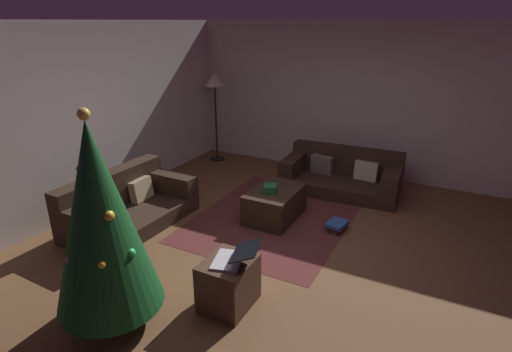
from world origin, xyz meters
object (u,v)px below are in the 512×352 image
(ottoman, at_px, (275,204))
(couch_left, at_px, (126,206))
(couch_right, at_px, (342,175))
(book_stack, at_px, (337,226))
(tv_remote, at_px, (269,187))
(gift_box, at_px, (270,189))
(corner_lamp, at_px, (215,86))
(christmas_tree, at_px, (100,219))
(side_table, at_px, (229,283))
(laptop, at_px, (235,257))

(ottoman, bearing_deg, couch_left, 122.21)
(couch_left, distance_m, couch_right, 3.37)
(book_stack, bearing_deg, tv_remote, 90.99)
(gift_box, bearing_deg, corner_lamp, 47.52)
(couch_right, relative_size, christmas_tree, 0.94)
(couch_left, bearing_deg, corner_lamp, -170.77)
(couch_left, xyz_separation_m, tv_remote, (1.10, -1.60, 0.17))
(book_stack, bearing_deg, side_table, 165.60)
(ottoman, distance_m, corner_lamp, 3.01)
(ottoman, height_order, laptop, laptop)
(ottoman, xyz_separation_m, tv_remote, (0.03, 0.11, 0.22))
(couch_left, relative_size, couch_right, 0.95)
(couch_left, relative_size, side_table, 3.37)
(laptop, height_order, book_stack, laptop)
(ottoman, relative_size, corner_lamp, 0.53)
(corner_lamp, bearing_deg, book_stack, -120.29)
(couch_left, distance_m, book_stack, 2.84)
(tv_remote, relative_size, side_table, 0.31)
(book_stack, bearing_deg, couch_right, 14.02)
(gift_box, xyz_separation_m, tv_remote, (0.14, 0.09, -0.04))
(side_table, bearing_deg, gift_box, 13.07)
(couch_right, height_order, tv_remote, couch_right)
(ottoman, distance_m, tv_remote, 0.25)
(gift_box, relative_size, book_stack, 0.54)
(couch_left, height_order, christmas_tree, christmas_tree)
(couch_right, xyz_separation_m, book_stack, (-1.39, -0.35, -0.18))
(side_table, xyz_separation_m, book_stack, (1.93, -0.50, -0.17))
(couch_right, distance_m, gift_box, 1.66)
(couch_left, xyz_separation_m, laptop, (-0.79, -2.17, 0.28))
(couch_right, bearing_deg, ottoman, 66.80)
(couch_right, xyz_separation_m, gift_box, (-1.55, 0.56, 0.23))
(christmas_tree, height_order, side_table, christmas_tree)
(christmas_tree, distance_m, side_table, 1.33)
(tv_remote, bearing_deg, laptop, 173.37)
(gift_box, relative_size, side_table, 0.36)
(gift_box, height_order, christmas_tree, christmas_tree)
(gift_box, height_order, book_stack, gift_box)
(gift_box, bearing_deg, book_stack, -80.20)
(couch_right, xyz_separation_m, tv_remote, (-1.41, 0.65, 0.18))
(gift_box, bearing_deg, couch_left, 119.71)
(christmas_tree, relative_size, side_table, 3.80)
(couch_right, relative_size, book_stack, 5.40)
(laptop, bearing_deg, ottoman, 13.65)
(tv_remote, bearing_deg, couch_left, 101.36)
(ottoman, xyz_separation_m, laptop, (-1.87, -0.45, 0.33))
(tv_remote, xyz_separation_m, laptop, (-1.90, -0.57, 0.11))
(side_table, height_order, corner_lamp, corner_lamp)
(christmas_tree, bearing_deg, couch_left, 40.73)
(couch_left, xyz_separation_m, ottoman, (1.08, -1.71, -0.05))
(christmas_tree, height_order, laptop, christmas_tree)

